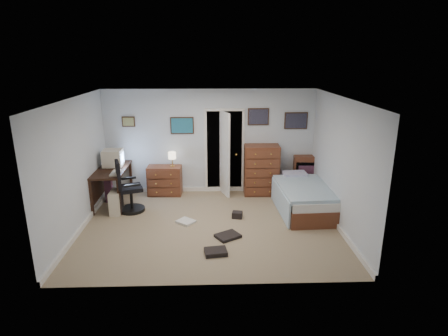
# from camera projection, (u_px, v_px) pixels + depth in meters

# --- Properties ---
(floor) EXTENTS (5.00, 4.00, 0.02)m
(floor) POSITION_uv_depth(u_px,v_px,m) (210.00, 226.00, 7.42)
(floor) COLOR tan
(floor) RESTS_ON ground
(computer_desk) EXTENTS (0.68, 1.44, 0.82)m
(computer_desk) POSITION_uv_depth(u_px,v_px,m) (107.00, 177.00, 8.36)
(computer_desk) COLOR #321C10
(computer_desk) RESTS_ON floor
(crt_monitor) EXTENTS (0.43, 0.40, 0.39)m
(crt_monitor) POSITION_uv_depth(u_px,v_px,m) (113.00, 158.00, 8.39)
(crt_monitor) COLOR beige
(crt_monitor) RESTS_ON computer_desk
(keyboard) EXTENTS (0.17, 0.44, 0.03)m
(keyboard) POSITION_uv_depth(u_px,v_px,m) (115.00, 173.00, 7.97)
(keyboard) COLOR beige
(keyboard) RESTS_ON computer_desk
(pc_tower) EXTENTS (0.23, 0.46, 0.49)m
(pc_tower) POSITION_uv_depth(u_px,v_px,m) (116.00, 202.00, 7.95)
(pc_tower) COLOR beige
(pc_tower) RESTS_ON floor
(office_chair) EXTENTS (0.70, 0.70, 1.14)m
(office_chair) POSITION_uv_depth(u_px,v_px,m) (128.00, 192.00, 7.98)
(office_chair) COLOR black
(office_chair) RESTS_ON floor
(media_stack) EXTENTS (0.16, 0.16, 0.79)m
(media_stack) POSITION_uv_depth(u_px,v_px,m) (108.00, 185.00, 8.52)
(media_stack) COLOR maroon
(media_stack) RESTS_ON floor
(low_dresser) EXTENTS (0.82, 0.44, 0.71)m
(low_dresser) POSITION_uv_depth(u_px,v_px,m) (165.00, 181.00, 8.98)
(low_dresser) COLOR brown
(low_dresser) RESTS_ON floor
(table_lamp) EXTENTS (0.19, 0.19, 0.35)m
(table_lamp) POSITION_uv_depth(u_px,v_px,m) (172.00, 156.00, 8.81)
(table_lamp) COLOR gold
(table_lamp) RESTS_ON low_dresser
(doorway) EXTENTS (0.96, 1.12, 2.05)m
(doorway) POSITION_uv_depth(u_px,v_px,m) (224.00, 149.00, 9.31)
(doorway) COLOR black
(doorway) RESTS_ON floor
(tall_dresser) EXTENTS (0.83, 0.50, 1.21)m
(tall_dresser) POSITION_uv_depth(u_px,v_px,m) (261.00, 170.00, 8.96)
(tall_dresser) COLOR brown
(tall_dresser) RESTS_ON floor
(headboard_bookcase) EXTENTS (1.02, 0.31, 0.91)m
(headboard_bookcase) POSITION_uv_depth(u_px,v_px,m) (314.00, 173.00, 9.14)
(headboard_bookcase) COLOR brown
(headboard_bookcase) RESTS_ON floor
(bed) EXTENTS (1.12, 1.98, 0.64)m
(bed) POSITION_uv_depth(u_px,v_px,m) (302.00, 197.00, 8.08)
(bed) COLOR brown
(bed) RESTS_ON floor
(wall_posters) EXTENTS (4.38, 0.04, 0.60)m
(wall_posters) POSITION_uv_depth(u_px,v_px,m) (234.00, 121.00, 8.82)
(wall_posters) COLOR #331E11
(wall_posters) RESTS_ON floor
(floor_clutter) EXTENTS (1.39, 1.73, 0.13)m
(floor_clutter) POSITION_uv_depth(u_px,v_px,m) (218.00, 234.00, 7.00)
(floor_clutter) COLOR silver
(floor_clutter) RESTS_ON floor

